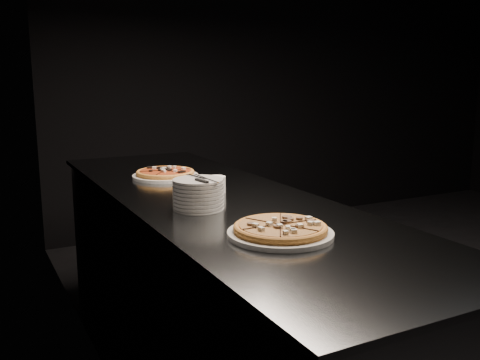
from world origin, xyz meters
name	(u,v)px	position (x,y,z in m)	size (l,w,h in m)	color
wall_left	(120,75)	(-2.50, 0.00, 1.40)	(0.02, 5.00, 2.80)	black
wall_back	(305,75)	(0.00, 2.50, 1.40)	(5.00, 0.02, 2.80)	black
counter	(216,302)	(-2.13, 0.00, 0.46)	(0.74, 2.44, 0.92)	slate
pizza_mushroom	(280,230)	(-2.19, -0.59, 0.94)	(0.32, 0.32, 0.04)	silver
pizza_tomato	(165,174)	(-2.17, 0.46, 0.94)	(0.32, 0.32, 0.04)	silver
plate_stack	(198,194)	(-2.27, -0.16, 0.98)	(0.18, 0.18, 0.11)	silver
cutlery	(201,179)	(-2.26, -0.17, 1.03)	(0.07, 0.20, 0.01)	silver
ramekin	(216,184)	(-2.10, 0.06, 0.96)	(0.08, 0.08, 0.07)	silver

